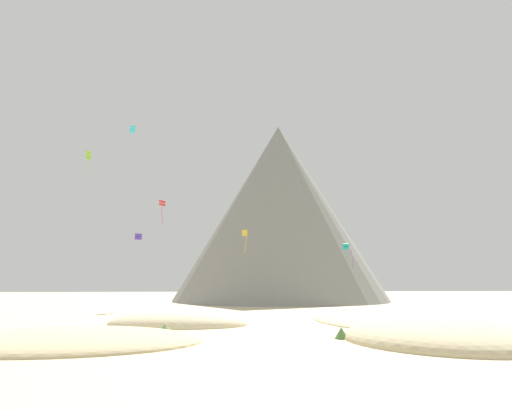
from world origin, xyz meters
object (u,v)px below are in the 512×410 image
bush_mid_center (341,333)px  kite_violet_low (352,255)px  rock_massif (276,215)px  kite_lime_mid (88,157)px  bush_far_left (165,329)px  kite_indigo_low (139,237)px  kite_red_mid (162,204)px  bush_ridge_crest (406,329)px  bush_low_patch (375,318)px  kite_gold_low (245,236)px  kite_teal_low (346,246)px  kite_cyan_high (133,129)px

bush_mid_center → kite_violet_low: size_ratio=0.42×
rock_massif → kite_lime_mid: size_ratio=24.75×
bush_mid_center → bush_far_left: bush_mid_center is taller
kite_lime_mid → kite_indigo_low: bearing=100.1°
kite_red_mid → kite_indigo_low: size_ratio=4.07×
bush_far_left → kite_lime_mid: kite_lime_mid is taller
bush_mid_center → bush_ridge_crest: (6.57, 1.80, 0.06)m
bush_far_left → bush_low_patch: bush_far_left is taller
bush_low_patch → kite_red_mid: (-31.37, 31.88, 20.15)m
bush_ridge_crest → kite_lime_mid: size_ratio=0.84×
rock_massif → kite_gold_low: rock_massif is taller
bush_mid_center → kite_gold_low: size_ratio=0.29×
bush_low_patch → rock_massif: 64.27m
rock_massif → kite_red_mid: 39.24m
kite_red_mid → kite_teal_low: bearing=-69.4°
kite_cyan_high → kite_red_mid: kite_cyan_high is taller
bush_far_left → kite_cyan_high: 39.46m
kite_lime_mid → bush_ridge_crest: bearing=-8.1°
bush_mid_center → bush_ridge_crest: size_ratio=0.50×
bush_low_patch → bush_far_left: bearing=-153.3°
bush_mid_center → kite_gold_low: 42.57m
kite_teal_low → kite_lime_mid: bearing=-119.6°
bush_ridge_crest → bush_low_patch: (3.09, 15.86, -0.23)m
bush_low_patch → kite_gold_low: bearing=124.0°
kite_violet_low → kite_teal_low: (4.40, 17.30, 2.84)m
kite_cyan_high → kite_gold_low: size_ratio=0.30×
bush_mid_center → kite_gold_low: (-5.59, 40.26, 12.65)m
rock_massif → kite_teal_low: bearing=-71.8°
bush_ridge_crest → kite_red_mid: bearing=120.6°
bush_mid_center → kite_cyan_high: bearing=128.8°
bush_mid_center → kite_indigo_low: kite_indigo_low is taller
bush_ridge_crest → kite_red_mid: (-28.28, 47.74, 19.92)m
bush_mid_center → kite_gold_low: kite_gold_low is taller
kite_cyan_high → kite_red_mid: 21.09m
rock_massif → kite_lime_mid: bearing=-121.7°
kite_violet_low → kite_red_mid: (-32.68, 19.13, 11.35)m
kite_violet_low → kite_gold_low: (-16.56, 9.86, 4.02)m
bush_far_left → bush_ridge_crest: size_ratio=0.71×
bush_far_left → kite_red_mid: size_ratio=0.34×
bush_far_left → kite_teal_low: bearing=54.1°
kite_lime_mid → kite_cyan_high: bearing=85.2°
kite_red_mid → kite_gold_low: size_ratio=1.19×
rock_massif → kite_teal_low: size_ratio=26.08×
bush_far_left → kite_violet_low: size_ratio=0.59×
bush_far_left → kite_gold_low: 38.76m
bush_ridge_crest → kite_teal_low: (8.80, 45.91, 11.42)m
kite_gold_low → kite_red_mid: bearing=36.0°
kite_violet_low → kite_teal_low: bearing=-132.0°
kite_cyan_high → bush_mid_center: bearing=15.0°
kite_gold_low → bush_far_left: bearing=140.2°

